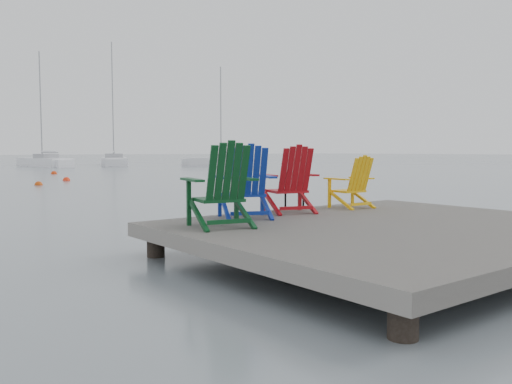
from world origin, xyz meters
TOP-DOWN VIEW (x-y plane):
  - ground at (0.00, 0.00)m, footprint 400.00×400.00m
  - dock at (0.00, 0.00)m, footprint 6.00×5.00m
  - handrail at (0.25, 2.45)m, footprint 0.48×0.04m
  - chair_green at (-2.18, 1.22)m, footprint 1.06×1.00m
  - chair_blue at (-1.33, 1.81)m, footprint 1.09×1.05m
  - chair_red at (-0.29, 1.96)m, footprint 1.05×1.00m
  - chair_yellow at (1.14, 1.84)m, footprint 0.78×0.73m
  - sailboat_near at (9.76, 49.87)m, footprint 3.19×8.53m
  - sailboat_mid at (17.16, 50.36)m, footprint 6.11×10.07m
  - sailboat_far at (24.81, 40.47)m, footprint 7.00×5.86m
  - buoy_a at (0.79, 20.31)m, footprint 0.35×0.35m
  - buoy_b at (2.99, 23.15)m, footprint 0.38×0.38m
  - buoy_c at (5.02, 31.69)m, footprint 0.40×0.40m

SIDE VIEW (x-z plane):
  - ground at x=0.00m, z-range 0.00..0.00m
  - buoy_a at x=0.79m, z-range -0.18..0.18m
  - buoy_b at x=2.99m, z-range -0.19..0.19m
  - buoy_c at x=5.02m, z-range -0.20..0.20m
  - dock at x=0.00m, z-range -0.35..1.05m
  - sailboat_mid at x=17.16m, z-range -6.34..7.05m
  - sailboat_near at x=9.76m, z-range -5.40..6.11m
  - sailboat_far at x=24.81m, z-range -4.75..5.47m
  - chair_yellow at x=1.14m, z-range 0.50..1.45m
  - handrail at x=0.25m, z-range 0.59..1.49m
  - chair_red at x=-0.29m, z-range 0.50..1.62m
  - chair_blue at x=-1.33m, z-range 0.50..1.63m
  - chair_green at x=-2.18m, z-range 0.50..1.66m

